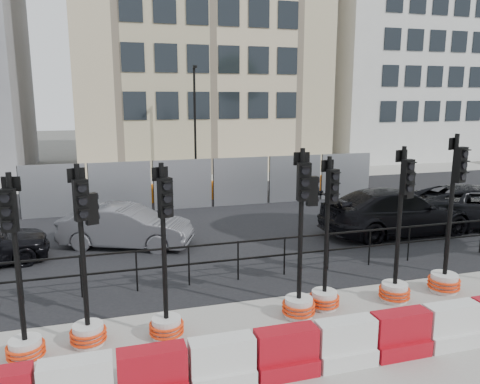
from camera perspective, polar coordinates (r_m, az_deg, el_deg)
name	(u,v)px	position (r m, az deg, el deg)	size (l,w,h in m)	color
ground	(304,294)	(10.93, 7.78, -12.27)	(120.00, 120.00, 0.00)	#51514C
sidewalk_near	(378,365)	(8.59, 16.50, -19.60)	(40.00, 6.00, 0.02)	gray
road	(225,219)	(17.19, -1.81, -3.28)	(40.00, 14.00, 0.03)	black
sidewalk_far	(184,179)	(25.81, -6.89, 1.58)	(40.00, 4.00, 0.02)	gray
building_cream	(195,25)	(32.03, -5.48, 19.65)	(15.00, 10.06, 18.00)	beige
building_white	(396,48)	(37.80, 18.49, 16.33)	(12.00, 9.06, 16.00)	silver
kerb_railing	(285,249)	(11.71, 5.45, -6.98)	(18.00, 0.04, 1.00)	black
heras_fencing	(221,187)	(19.90, -2.34, 0.62)	(14.33, 1.72, 2.00)	#92949A
lamp_post_far	(195,121)	(24.56, -5.50, 8.66)	(0.12, 0.56, 6.00)	black
barrier_row	(373,340)	(8.56, 15.88, -16.94)	(12.55, 0.50, 0.80)	#AD0D10
traffic_signal_a	(23,324)	(8.85, -24.95, -14.43)	(0.64, 0.64, 3.23)	silver
traffic_signal_b	(87,304)	(8.91, -18.13, -12.89)	(0.65, 0.65, 3.29)	silver
traffic_signal_c	(166,304)	(8.88, -9.00, -13.32)	(0.64, 0.64, 3.27)	silver
traffic_signal_d	(300,279)	(9.55, 7.34, -10.49)	(0.68, 0.68, 3.44)	silver
traffic_signal_e	(325,279)	(10.06, 10.37, -10.38)	(0.64, 0.64, 3.23)	silver
traffic_signal_f	(397,266)	(10.74, 18.60, -8.56)	(0.67, 0.67, 3.40)	silver
traffic_signal_g	(446,261)	(11.65, 23.87, -7.71)	(0.71, 0.71, 3.62)	silver
car_b	(126,226)	(14.28, -13.69, -4.10)	(4.05, 2.70, 1.26)	#535459
car_c	(397,212)	(16.00, 18.57, -2.29)	(5.21, 2.25, 1.49)	black
car_d	(479,206)	(18.04, 27.17, -1.58)	(5.61, 3.88, 1.42)	black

